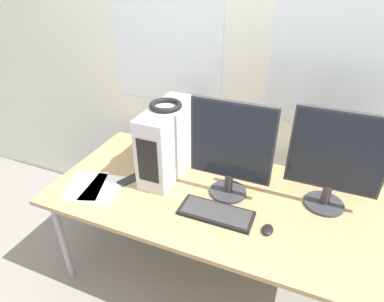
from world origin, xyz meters
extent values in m
cube|color=silver|center=(0.00, 1.06, 1.35)|extent=(8.00, 0.06, 2.70)
cube|color=white|center=(-0.55, 1.03, 1.56)|extent=(0.79, 0.01, 1.11)
cube|color=white|center=(0.55, 1.03, 1.56)|extent=(0.79, 0.01, 1.11)
cube|color=tan|center=(0.00, 0.47, 0.69)|extent=(1.91, 0.93, 0.03)
cylinder|color=#99999E|center=(-0.88, 0.08, 0.34)|extent=(0.04, 0.04, 0.68)
cylinder|color=#99999E|center=(-0.88, 0.85, 0.34)|extent=(0.04, 0.04, 0.68)
cylinder|color=#99999E|center=(0.88, 0.85, 0.34)|extent=(0.04, 0.04, 0.68)
cube|color=silver|center=(-0.34, 0.58, 0.93)|extent=(0.18, 0.50, 0.45)
cube|color=black|center=(-0.34, 0.33, 0.93)|extent=(0.13, 0.00, 0.27)
torus|color=black|center=(-0.34, 0.58, 1.17)|extent=(0.19, 0.19, 0.03)
cylinder|color=#333338|center=(0.08, 0.51, 0.71)|extent=(0.22, 0.22, 0.02)
cylinder|color=#333338|center=(0.08, 0.51, 0.78)|extent=(0.05, 0.05, 0.12)
cube|color=#333338|center=(0.08, 0.51, 1.06)|extent=(0.47, 0.03, 0.46)
cube|color=black|center=(0.08, 0.50, 1.06)|extent=(0.44, 0.00, 0.44)
cylinder|color=#333338|center=(0.61, 0.62, 0.71)|extent=(0.22, 0.22, 0.02)
cylinder|color=#333338|center=(0.61, 0.62, 0.78)|extent=(0.05, 0.05, 0.12)
cube|color=#333338|center=(0.61, 0.62, 1.05)|extent=(0.48, 0.03, 0.46)
cube|color=black|center=(0.61, 0.60, 1.05)|extent=(0.46, 0.00, 0.43)
cube|color=black|center=(0.08, 0.31, 0.71)|extent=(0.40, 0.17, 0.02)
cube|color=#383838|center=(0.08, 0.31, 0.73)|extent=(0.37, 0.14, 0.00)
ellipsoid|color=black|center=(0.36, 0.29, 0.72)|extent=(0.06, 0.08, 0.02)
cube|color=#232328|center=(-0.53, 0.40, 0.71)|extent=(0.12, 0.16, 0.01)
cube|color=white|center=(-0.75, 0.25, 0.71)|extent=(0.30, 0.35, 0.00)
cube|color=white|center=(-0.63, 0.26, 0.71)|extent=(0.25, 0.32, 0.00)
camera|label=1|loc=(0.46, -0.96, 1.90)|focal=30.00mm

